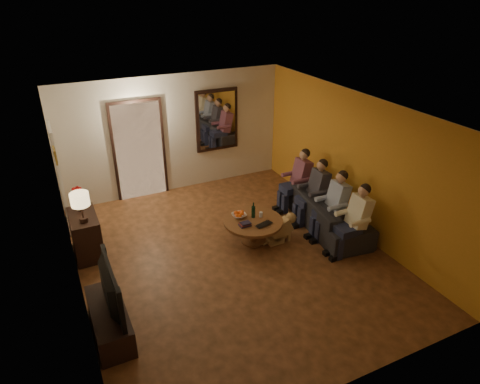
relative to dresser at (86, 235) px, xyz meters
name	(u,v)px	position (x,y,z in m)	size (l,w,h in m)	color
floor	(232,256)	(2.25, -1.17, -0.38)	(5.00, 6.00, 0.01)	#452A12
ceiling	(231,111)	(2.25, -1.17, 2.22)	(5.00, 6.00, 0.01)	white
back_wall	(174,134)	(2.25, 1.83, 0.92)	(5.00, 0.02, 2.60)	beige
front_wall	(350,303)	(2.25, -4.17, 0.92)	(5.00, 0.02, 2.60)	beige
left_wall	(68,224)	(-0.25, -1.17, 0.92)	(0.02, 6.00, 2.60)	beige
right_wall	(354,163)	(4.75, -1.17, 0.92)	(0.02, 6.00, 2.60)	beige
orange_accent	(354,163)	(4.74, -1.17, 0.92)	(0.01, 6.00, 2.60)	orange
kitchen_doorway	(139,151)	(1.45, 1.81, 0.67)	(1.00, 0.06, 2.10)	#FFE0A5
door_trim	(139,151)	(1.45, 1.80, 0.67)	(1.12, 0.04, 2.22)	black
fridge_glimpse	(151,156)	(1.70, 1.82, 0.52)	(0.45, 0.03, 1.70)	silver
mirror_frame	(217,120)	(3.25, 1.79, 1.12)	(1.00, 0.05, 1.40)	black
mirror_glass	(217,120)	(3.25, 1.76, 1.12)	(0.86, 0.02, 1.26)	white
white_door	(60,179)	(-0.21, 1.13, 0.64)	(0.06, 0.85, 2.04)	white
framed_art	(55,155)	(-0.22, 0.13, 1.47)	(0.03, 0.28, 0.24)	#B28C33
art_canvas	(56,155)	(-0.21, 0.13, 1.47)	(0.01, 0.22, 0.18)	brown
dresser	(86,235)	(0.00, 0.00, 0.00)	(0.45, 0.86, 0.76)	black
table_lamp	(81,207)	(0.00, -0.22, 0.65)	(0.30, 0.30, 0.54)	beige
flower_vase	(78,199)	(0.00, 0.22, 0.60)	(0.14, 0.14, 0.44)	red
tv_stand	(110,320)	(0.00, -2.08, -0.18)	(0.45, 1.23, 0.41)	black
tv	(104,289)	(0.00, -2.08, 0.36)	(0.15, 1.14, 0.66)	black
sofa	(327,212)	(4.33, -1.06, -0.06)	(0.85, 2.17, 0.63)	black
person_a	(355,222)	(4.23, -1.96, 0.22)	(0.60, 0.40, 1.20)	tan
person_b	(334,207)	(4.23, -1.36, 0.22)	(0.60, 0.40, 1.20)	tan
person_c	(315,194)	(4.23, -0.76, 0.22)	(0.60, 0.40, 1.20)	tan
person_d	(299,182)	(4.23, -0.16, 0.22)	(0.60, 0.40, 1.20)	tan
dog	(280,228)	(3.24, -1.14, -0.10)	(0.56, 0.24, 0.56)	#A08549
coffee_table	(253,231)	(2.79, -0.92, -0.16)	(1.08, 1.08, 0.45)	brown
bowl	(239,215)	(2.61, -0.70, 0.10)	(0.26, 0.26, 0.06)	white
oranges	(239,212)	(2.61, -0.70, 0.17)	(0.20, 0.20, 0.08)	#FB5C15
wine_bottle	(253,210)	(2.84, -0.82, 0.22)	(0.07, 0.07, 0.31)	black
wine_glass	(261,214)	(2.97, -0.87, 0.12)	(0.06, 0.06, 0.10)	silver
book_stack	(245,224)	(2.57, -1.02, 0.10)	(0.20, 0.15, 0.07)	black
laptop	(266,226)	(2.89, -1.20, 0.08)	(0.33, 0.21, 0.03)	black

